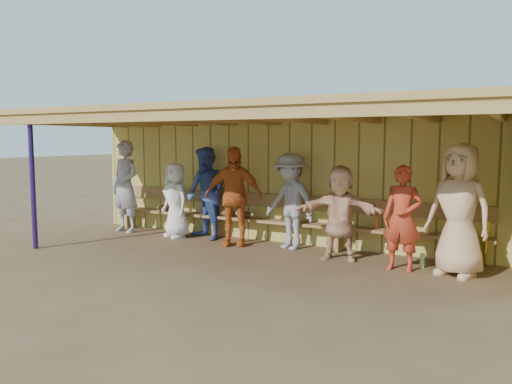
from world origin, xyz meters
TOP-DOWN VIEW (x-y plane):
  - ground at (0.00, 0.00)m, footprint 90.00×90.00m
  - player_a at (-3.33, 0.63)m, footprint 0.76×0.54m
  - player_b at (-2.02, 0.67)m, footprint 0.86×0.71m
  - player_c at (-1.37, 0.81)m, footprint 1.08×0.98m
  - player_d at (-0.60, 0.58)m, footprint 1.17×0.79m
  - player_e at (0.45, 0.81)m, footprint 1.26×0.97m
  - player_f at (1.51, 0.44)m, footprint 1.51×0.76m
  - player_g at (2.55, 0.25)m, footprint 0.59×0.40m
  - player_h at (3.33, 0.33)m, footprint 1.09×0.89m
  - dugout_structure at (0.39, 0.69)m, footprint 8.80×3.20m
  - bench at (0.00, 1.12)m, footprint 7.60×0.34m
  - dugout_equipment at (-0.53, 0.99)m, footprint 6.49×0.62m

SIDE VIEW (x-z plane):
  - ground at x=0.00m, z-range 0.00..0.00m
  - dugout_equipment at x=-0.53m, z-range 0.09..0.89m
  - bench at x=0.00m, z-range 0.06..0.99m
  - player_b at x=-2.02m, z-range 0.00..1.51m
  - player_f at x=1.51m, z-range 0.00..1.56m
  - player_g at x=2.55m, z-range 0.00..1.59m
  - player_e at x=0.45m, z-range 0.00..1.73m
  - player_c at x=-1.37m, z-range 0.00..1.83m
  - player_d at x=-0.60m, z-range 0.00..1.84m
  - player_h at x=3.33m, z-range 0.00..1.92m
  - player_a at x=-3.33m, z-range 0.00..1.95m
  - dugout_structure at x=0.39m, z-range 0.44..2.94m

